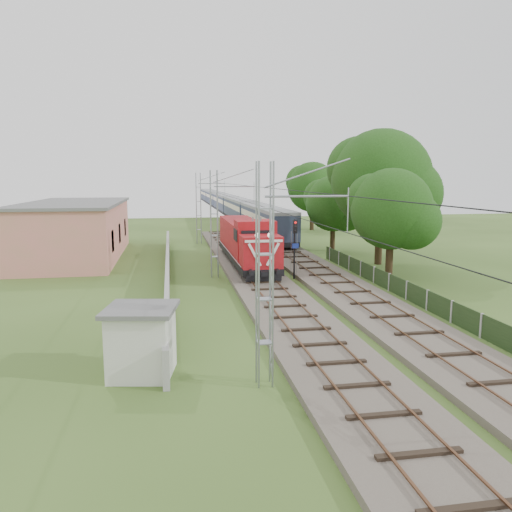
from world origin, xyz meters
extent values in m
plane|color=#344B1C|center=(0.00, 0.00, 0.00)|extent=(140.00, 140.00, 0.00)
cube|color=#6B6054|center=(0.00, 7.00, 0.15)|extent=(4.20, 70.00, 0.30)
cube|color=black|center=(0.00, 7.00, 0.35)|extent=(2.40, 70.00, 0.10)
cube|color=brown|center=(-0.85, 7.00, 0.42)|extent=(0.08, 70.00, 0.05)
cube|color=brown|center=(0.85, 7.00, 0.42)|extent=(0.08, 70.00, 0.05)
cube|color=#6B6054|center=(5.00, 20.00, 0.15)|extent=(4.20, 80.00, 0.30)
cube|color=black|center=(5.00, 20.00, 0.35)|extent=(2.40, 80.00, 0.10)
cube|color=brown|center=(4.15, 20.00, 0.42)|extent=(0.08, 80.00, 0.05)
cube|color=brown|center=(5.85, 20.00, 0.42)|extent=(0.08, 80.00, 0.05)
cylinder|color=gray|center=(-1.50, -8.00, 6.80)|extent=(3.00, 0.08, 0.08)
cylinder|color=gray|center=(-1.50, 12.00, 6.80)|extent=(3.00, 0.08, 0.08)
cylinder|color=gray|center=(-1.50, 32.00, 6.80)|extent=(3.00, 0.08, 0.08)
cylinder|color=black|center=(0.00, 12.00, 5.50)|extent=(0.03, 70.00, 0.03)
cylinder|color=black|center=(0.00, 12.00, 6.80)|extent=(0.03, 70.00, 0.03)
cube|color=#9E9E99|center=(-6.50, 12.00, 0.75)|extent=(0.25, 40.00, 1.50)
cube|color=#DA7575|center=(-15.00, 24.00, 2.50)|extent=(8.00, 20.00, 5.00)
cube|color=#606060|center=(-15.00, 24.00, 5.10)|extent=(8.40, 20.40, 0.25)
cube|color=black|center=(-11.05, 18.00, 2.20)|extent=(0.10, 1.60, 1.80)
cube|color=black|center=(-11.05, 24.00, 2.20)|extent=(0.10, 1.60, 1.80)
cube|color=black|center=(-11.05, 30.00, 2.20)|extent=(0.10, 1.60, 1.80)
cube|color=black|center=(8.00, 3.00, 0.60)|extent=(0.05, 32.00, 1.15)
cube|color=#9E9E99|center=(8.00, 18.00, 0.60)|extent=(0.12, 0.12, 1.20)
cube|color=black|center=(0.00, 16.24, 0.98)|extent=(2.90, 16.41, 0.48)
cube|color=black|center=(0.00, 10.93, 0.69)|extent=(2.12, 3.47, 0.48)
cube|color=black|center=(0.00, 21.54, 0.69)|extent=(2.12, 3.47, 0.48)
cube|color=black|center=(0.00, 8.13, 0.59)|extent=(2.51, 0.24, 0.34)
cube|color=#AA131B|center=(0.00, 9.24, 2.33)|extent=(2.80, 2.41, 2.22)
sphere|color=white|center=(-0.43, 8.08, 3.59)|extent=(0.35, 0.35, 0.35)
sphere|color=white|center=(0.43, 8.08, 3.59)|extent=(0.35, 0.35, 0.35)
cube|color=silver|center=(-0.63, 8.01, 2.28)|extent=(0.97, 0.06, 1.62)
cube|color=silver|center=(0.63, 8.01, 2.28)|extent=(0.97, 0.06, 1.62)
cube|color=silver|center=(0.00, 8.01, 3.20)|extent=(2.61, 0.06, 0.17)
cube|color=#AA131B|center=(0.00, 11.60, 2.77)|extent=(2.90, 2.32, 3.09)
cube|color=black|center=(0.00, 10.43, 3.25)|extent=(2.41, 0.06, 0.87)
cube|color=#AA131B|center=(0.00, 18.60, 2.48)|extent=(2.70, 11.68, 2.51)
cylinder|color=black|center=(0.00, 15.66, 3.88)|extent=(0.42, 0.42, 0.39)
cylinder|color=gray|center=(-0.29, 10.83, 4.46)|extent=(0.12, 0.12, 0.34)
cylinder|color=gray|center=(0.29, 10.83, 4.46)|extent=(0.12, 0.12, 0.34)
cube|color=black|center=(5.00, 33.23, 0.89)|extent=(2.82, 21.41, 0.49)
cube|color=#313952|center=(5.00, 33.23, 2.44)|extent=(2.92, 21.41, 2.63)
cube|color=beige|center=(5.00, 33.23, 2.93)|extent=(2.96, 20.55, 0.73)
cube|color=gray|center=(5.00, 33.23, 3.90)|extent=(2.97, 21.41, 0.34)
cube|color=black|center=(5.00, 55.61, 0.89)|extent=(2.82, 21.41, 0.49)
cube|color=#313952|center=(5.00, 55.61, 2.44)|extent=(2.92, 21.41, 2.63)
cube|color=beige|center=(5.00, 55.61, 2.93)|extent=(2.96, 20.55, 0.73)
cube|color=gray|center=(5.00, 55.61, 3.90)|extent=(2.97, 21.41, 0.34)
cube|color=black|center=(5.00, 77.99, 0.89)|extent=(2.82, 21.41, 0.49)
cube|color=#313952|center=(5.00, 77.99, 2.44)|extent=(2.92, 21.41, 2.63)
cube|color=beige|center=(5.00, 77.99, 2.93)|extent=(2.96, 20.55, 0.73)
cube|color=gray|center=(5.00, 77.99, 3.90)|extent=(2.97, 21.41, 0.34)
cube|color=black|center=(5.00, 100.37, 0.89)|extent=(2.82, 21.41, 0.49)
cube|color=#313952|center=(5.00, 100.37, 2.44)|extent=(2.92, 21.41, 2.63)
cube|color=beige|center=(5.00, 100.37, 2.93)|extent=(2.96, 20.55, 0.73)
cube|color=gray|center=(5.00, 100.37, 3.90)|extent=(2.97, 21.41, 0.34)
cube|color=black|center=(5.00, 122.75, 0.89)|extent=(2.82, 21.41, 0.49)
cube|color=#313952|center=(5.00, 122.75, 2.44)|extent=(2.92, 21.41, 2.63)
cube|color=beige|center=(5.00, 122.75, 2.93)|extent=(2.96, 20.55, 0.73)
cube|color=gray|center=(5.00, 122.75, 3.90)|extent=(2.97, 21.41, 0.34)
cylinder|color=black|center=(2.77, 10.51, 2.22)|extent=(0.12, 0.12, 4.44)
cube|color=black|center=(2.77, 10.38, 3.91)|extent=(0.32, 0.21, 0.98)
sphere|color=red|center=(2.77, 10.27, 4.22)|extent=(0.16, 0.16, 0.16)
sphere|color=black|center=(2.77, 10.27, 3.91)|extent=(0.16, 0.16, 0.16)
sphere|color=black|center=(2.77, 10.27, 3.60)|extent=(0.16, 0.16, 0.16)
cube|color=#1B31A4|center=(2.81, 10.40, 2.49)|extent=(0.49, 0.06, 0.36)
cube|color=silver|center=(-7.40, -6.27, 1.23)|extent=(2.59, 2.59, 2.46)
cube|color=#606060|center=(-7.40, -6.27, 2.57)|extent=(2.97, 2.97, 0.17)
cylinder|color=#3B2618|center=(9.89, 9.71, 1.83)|extent=(0.55, 0.55, 3.66)
sphere|color=#1A3C10|center=(9.89, 9.71, 5.16)|extent=(6.00, 6.00, 6.00)
sphere|color=#1A3C10|center=(11.09, 8.81, 4.33)|extent=(4.20, 4.20, 4.20)
sphere|color=#1A3C10|center=(8.84, 10.76, 5.83)|extent=(3.90, 3.90, 3.90)
cylinder|color=#3B2618|center=(11.53, 15.47, 2.59)|extent=(0.62, 0.62, 5.18)
sphere|color=#1A3C10|center=(11.53, 15.47, 7.30)|extent=(8.48, 8.48, 8.48)
sphere|color=#1A3C10|center=(13.23, 14.19, 6.13)|extent=(5.94, 5.94, 5.94)
sphere|color=#1A3C10|center=(10.05, 16.95, 8.25)|extent=(5.51, 5.51, 5.51)
cylinder|color=#3B2618|center=(10.16, 23.80, 1.72)|extent=(0.50, 0.50, 3.45)
sphere|color=#1A3C10|center=(10.16, 23.80, 4.86)|extent=(5.64, 5.64, 5.64)
sphere|color=#1A3C10|center=(11.29, 22.96, 4.07)|extent=(3.95, 3.95, 3.95)
sphere|color=#1A3C10|center=(9.17, 24.79, 5.48)|extent=(3.67, 3.67, 3.67)
cylinder|color=#3B2618|center=(13.92, 44.41, 2.18)|extent=(0.59, 0.59, 4.36)
sphere|color=#1A3C10|center=(13.92, 44.41, 6.14)|extent=(7.13, 7.13, 7.13)
sphere|color=#1A3C10|center=(15.34, 43.34, 5.15)|extent=(4.99, 4.99, 4.99)
sphere|color=#1A3C10|center=(12.67, 45.65, 6.93)|extent=(4.63, 4.63, 4.63)
camera|label=1|loc=(-6.22, -24.87, 7.44)|focal=35.00mm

